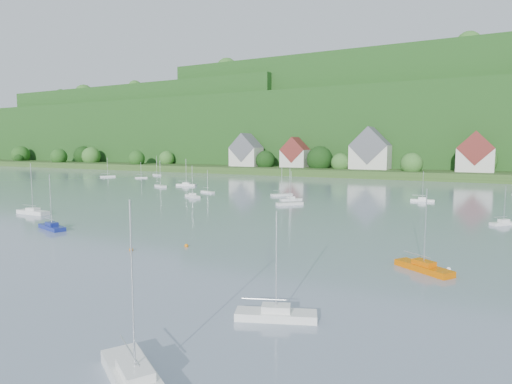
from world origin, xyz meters
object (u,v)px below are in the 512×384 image
(near_sailboat_3, at_px, (276,314))
(near_sailboat_5, at_px, (424,267))
(near_sailboat_6, at_px, (33,212))
(near_sailboat_4, at_px, (135,379))
(near_sailboat_1, at_px, (52,227))

(near_sailboat_3, bearing_deg, near_sailboat_5, 44.71)
(near_sailboat_5, relative_size, near_sailboat_6, 0.89)
(near_sailboat_5, bearing_deg, near_sailboat_6, -150.11)
(near_sailboat_4, height_order, near_sailboat_5, near_sailboat_4)
(near_sailboat_5, distance_m, near_sailboat_6, 69.96)
(near_sailboat_3, distance_m, near_sailboat_6, 65.90)
(near_sailboat_4, distance_m, near_sailboat_5, 31.86)
(near_sailboat_1, relative_size, near_sailboat_6, 0.89)
(near_sailboat_1, relative_size, near_sailboat_4, 0.84)
(near_sailboat_1, xyz_separation_m, near_sailboat_6, (-16.38, 8.33, 0.03))
(near_sailboat_1, height_order, near_sailboat_4, near_sailboat_4)
(near_sailboat_1, xyz_separation_m, near_sailboat_3, (45.15, -15.30, -0.01))
(near_sailboat_3, height_order, near_sailboat_5, near_sailboat_5)
(near_sailboat_3, bearing_deg, near_sailboat_4, -124.47)
(near_sailboat_5, xyz_separation_m, near_sailboat_6, (-69.75, 5.39, 0.03))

